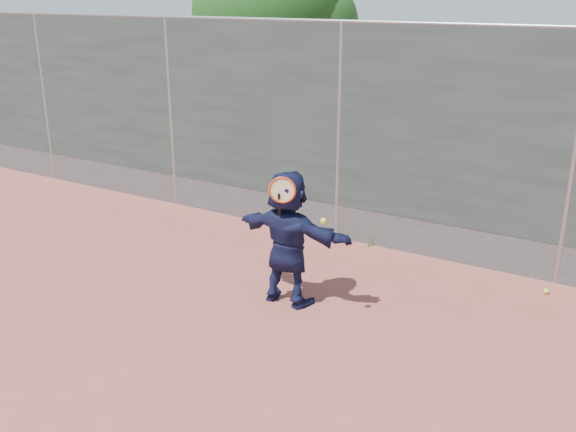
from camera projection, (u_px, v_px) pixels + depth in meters
The scene contains 7 objects.
ground at pixel (179, 345), 6.47m from camera, with size 80.00×80.00×0.00m, color #9E4C42.
player at pixel (288, 238), 7.12m from camera, with size 1.44×0.46×1.56m, color #161B3E.
ball_ground at pixel (546, 291), 7.54m from camera, with size 0.07×0.07×0.07m, color #B7DF31.
fence at pixel (339, 129), 8.77m from camera, with size 20.00×0.06×3.03m.
swing_action at pixel (286, 195), 6.72m from camera, with size 0.70×0.17×0.51m.
tree_left at pixel (279, 15), 12.17m from camera, with size 3.15×3.00×4.53m.
weed_clump at pixel (351, 235), 9.02m from camera, with size 0.68×0.07×0.30m.
Camera 1 is at (3.86, -4.29, 3.37)m, focal length 40.00 mm.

